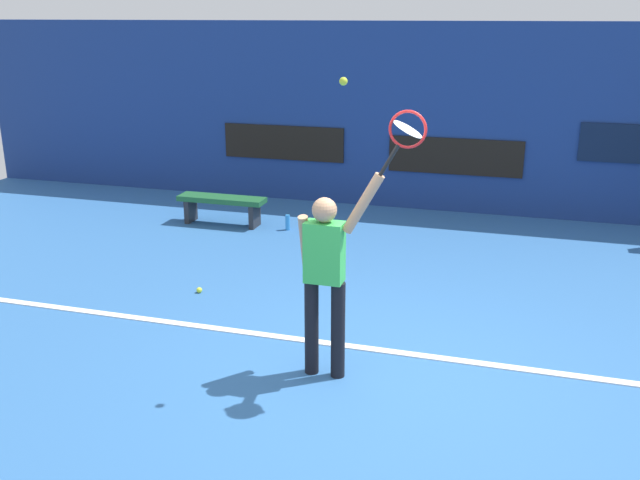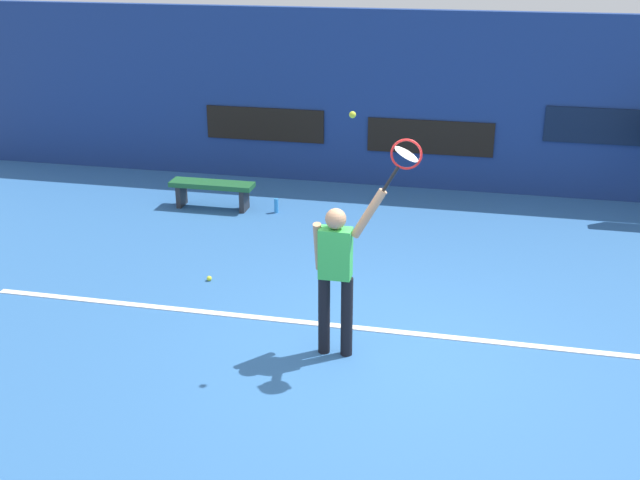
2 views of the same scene
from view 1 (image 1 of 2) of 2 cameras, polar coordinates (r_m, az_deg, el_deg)
name	(u,v)px [view 1 (image 1 of 2)]	position (r m, az deg, el deg)	size (l,w,h in m)	color
ground_plane	(380,373)	(6.71, 4.88, -10.65)	(18.00, 18.00, 0.00)	#2D609E
back_wall	(458,119)	(11.92, 11.10, 9.57)	(18.00, 0.20, 3.09)	navy
sponsor_banner_center	(455,156)	(11.90, 10.87, 6.66)	(2.20, 0.03, 0.60)	black
sponsor_banner_portside	(283,143)	(12.53, -2.99, 7.87)	(2.20, 0.03, 0.60)	black
court_baseline	(389,351)	(7.09, 5.62, -8.96)	(10.00, 0.10, 0.01)	white
tennis_player	(325,272)	(6.25, 0.44, -2.60)	(0.77, 0.31, 1.94)	black
tennis_racket	(406,133)	(5.77, 6.94, 8.59)	(0.44, 0.27, 0.61)	black
tennis_ball	(343,81)	(5.83, 1.91, 12.71)	(0.07, 0.07, 0.07)	#CCE033
court_bench	(222,204)	(11.22, -7.95, 2.94)	(1.40, 0.36, 0.45)	#1E592D
water_bottle	(288,222)	(10.88, -2.64, 1.44)	(0.07, 0.07, 0.24)	#338CD8
spare_ball	(199,290)	(8.58, -9.75, -4.01)	(0.07, 0.07, 0.07)	#CCE033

